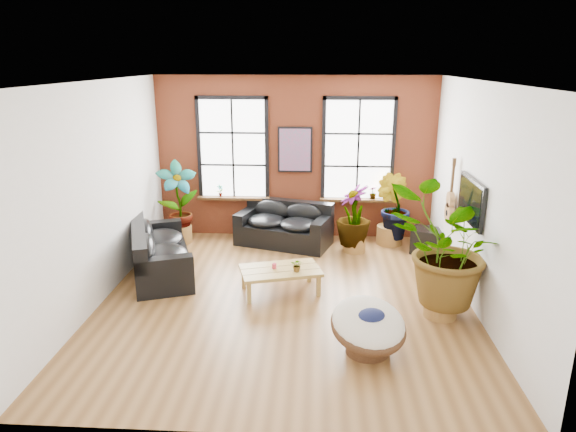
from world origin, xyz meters
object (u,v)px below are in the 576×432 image
sofa_back (285,225)px  coffee_table (280,272)px  sofa_left (157,252)px  papasan_chair (368,326)px

sofa_back → coffee_table: 2.43m
sofa_left → papasan_chair: size_ratio=1.87×
sofa_back → papasan_chair: sofa_back is taller
coffee_table → sofa_back: bearing=75.7°
sofa_left → papasan_chair: bearing=-144.8°
sofa_back → papasan_chair: 4.46m
coffee_table → papasan_chair: (1.31, -1.81, 0.02)m
sofa_back → coffee_table: sofa_back is taller
sofa_left → coffee_table: sofa_left is taller
sofa_back → papasan_chair: size_ratio=1.62×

